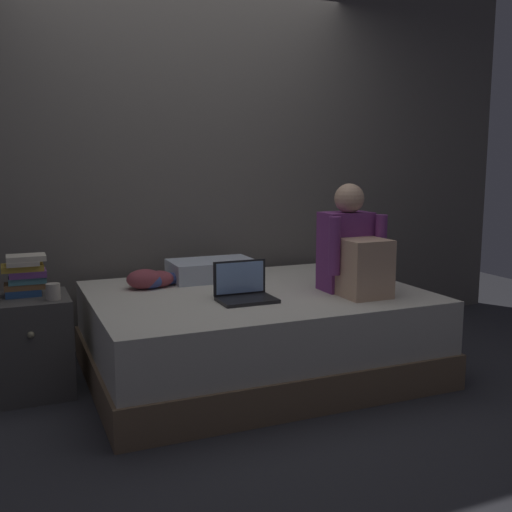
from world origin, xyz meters
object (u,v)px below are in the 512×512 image
Objects in this scene: clothes_pile at (152,279)px; book_stack at (25,275)px; bed at (255,332)px; mug at (53,292)px; person_sitting at (353,252)px; pillow at (212,270)px; nightstand at (30,345)px; laptop at (244,291)px.

book_stack is at bearing -171.76° from clothes_pile.
mug is (-1.17, 0.06, 0.35)m from bed.
book_stack is (-1.30, 0.23, 0.42)m from bed.
clothes_pile is at bearing 150.80° from person_sitting.
pillow is 6.22× the size of mug.
pillow is 2.38× the size of book_stack.
nightstand is 0.81m from clothes_pile.
mug reaches higher than bed.
pillow is (0.03, 0.66, 0.01)m from laptop.
nightstand is at bearing 172.27° from bed.
person_sitting is 1.90m from book_stack.
book_stack is (-1.83, 0.50, -0.09)m from person_sitting.
pillow is (1.18, 0.27, 0.31)m from nightstand.
mug is at bearing -51.59° from book_stack.
book_stack is at bearing 128.41° from mug.
book_stack is 0.66× the size of clothes_pile.
nightstand is 0.40m from book_stack.
clothes_pile is at bearing 12.03° from nightstand.
laptop reaches higher than mug.
nightstand is (-1.30, 0.18, 0.02)m from bed.
pillow is at bearing 105.41° from bed.
laptop is 1.36× the size of book_stack.
laptop is 1.23m from book_stack.
laptop is (-0.15, -0.21, 0.32)m from bed.
pillow is 0.45m from clothes_pile.
laptop is 0.68m from clothes_pile.
book_stack reaches higher than mug.
clothes_pile reaches higher than bed.
person_sitting is at bearing -27.39° from bed.
book_stack reaches higher than nightstand.
person_sitting reaches higher than pillow.
clothes_pile reaches higher than nightstand.
mug is (0.13, -0.12, 0.32)m from nightstand.
nightstand is 1.94m from person_sitting.
nightstand is at bearing -84.81° from book_stack.
mug is at bearing -155.54° from clothes_pile.
person_sitting is 2.78× the size of book_stack.
book_stack is (-0.00, 0.05, 0.40)m from nightstand.
laptop is 3.56× the size of mug.
person_sitting reaches higher than mug.
nightstand is 0.99× the size of pillow.
mug is at bearing -159.39° from pillow.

